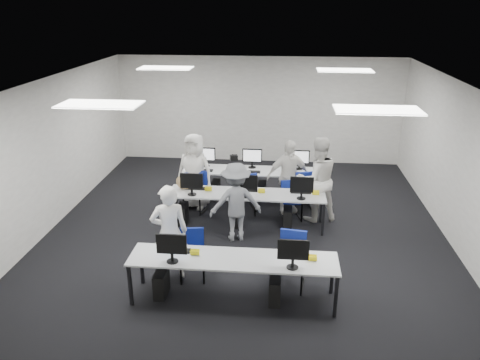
# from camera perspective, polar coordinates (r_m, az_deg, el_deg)

# --- Properties ---
(room) EXTENTS (9.00, 9.02, 3.00)m
(room) POSITION_cam_1_polar(r_m,az_deg,el_deg) (9.10, 0.75, 2.37)
(room) COLOR black
(room) RESTS_ON ground
(ceiling_panels) EXTENTS (5.20, 4.60, 0.02)m
(ceiling_panels) POSITION_cam_1_polar(r_m,az_deg,el_deg) (8.74, 0.80, 11.64)
(ceiling_panels) COLOR white
(ceiling_panels) RESTS_ON room
(desk_front) EXTENTS (3.20, 0.70, 0.73)m
(desk_front) POSITION_cam_1_polar(r_m,az_deg,el_deg) (7.26, -0.85, -9.87)
(desk_front) COLOR silver
(desk_front) RESTS_ON ground
(desk_mid) EXTENTS (3.20, 0.70, 0.73)m
(desk_mid) POSITION_cam_1_polar(r_m,az_deg,el_deg) (9.58, 0.82, -1.89)
(desk_mid) COLOR silver
(desk_mid) RESTS_ON ground
(desk_back) EXTENTS (3.20, 0.70, 0.73)m
(desk_back) POSITION_cam_1_polar(r_m,az_deg,el_deg) (10.88, 1.42, 0.96)
(desk_back) COLOR silver
(desk_back) RESTS_ON ground
(equipment_front) EXTENTS (2.51, 0.41, 1.19)m
(equipment_front) POSITION_cam_1_polar(r_m,az_deg,el_deg) (7.44, -2.35, -12.00)
(equipment_front) COLOR #0E40B8
(equipment_front) RESTS_ON desk_front
(equipment_mid) EXTENTS (2.91, 0.41, 1.19)m
(equipment_mid) POSITION_cam_1_polar(r_m,az_deg,el_deg) (9.71, -0.32, -3.65)
(equipment_mid) COLOR white
(equipment_mid) RESTS_ON desk_mid
(equipment_back) EXTENTS (2.91, 0.41, 1.19)m
(equipment_back) POSITION_cam_1_polar(r_m,az_deg,el_deg) (11.00, 2.40, -0.61)
(equipment_back) COLOR white
(equipment_back) RESTS_ON desk_back
(chair_0) EXTENTS (0.47, 0.51, 0.84)m
(chair_0) POSITION_cam_1_polar(r_m,az_deg,el_deg) (8.05, -5.79, -10.06)
(chair_0) COLOR navy
(chair_0) RESTS_ON ground
(chair_1) EXTENTS (0.52, 0.55, 0.93)m
(chair_1) POSITION_cam_1_polar(r_m,az_deg,el_deg) (7.83, 6.20, -10.84)
(chair_1) COLOR navy
(chair_1) RESTS_ON ground
(chair_2) EXTENTS (0.54, 0.57, 0.89)m
(chair_2) POSITION_cam_1_polar(r_m,az_deg,el_deg) (10.48, -5.37, -2.28)
(chair_2) COLOR navy
(chair_2) RESTS_ON ground
(chair_3) EXTENTS (0.45, 0.49, 0.84)m
(chair_3) POSITION_cam_1_polar(r_m,az_deg,el_deg) (10.35, 0.80, -2.57)
(chair_3) COLOR navy
(chair_3) RESTS_ON ground
(chair_4) EXTENTS (0.50, 0.53, 0.82)m
(chair_4) POSITION_cam_1_polar(r_m,az_deg,el_deg) (10.13, 6.22, -3.30)
(chair_4) COLOR navy
(chair_4) RESTS_ON ground
(chair_5) EXTENTS (0.50, 0.53, 0.88)m
(chair_5) POSITION_cam_1_polar(r_m,az_deg,el_deg) (10.72, -5.49, -1.76)
(chair_5) COLOR navy
(chair_5) RESTS_ON ground
(chair_6) EXTENTS (0.59, 0.61, 0.91)m
(chair_6) POSITION_cam_1_polar(r_m,az_deg,el_deg) (10.49, 0.59, -2.13)
(chair_6) COLOR navy
(chair_6) RESTS_ON ground
(chair_7) EXTENTS (0.60, 0.62, 0.96)m
(chair_7) POSITION_cam_1_polar(r_m,az_deg,el_deg) (10.59, 7.49, -2.00)
(chair_7) COLOR navy
(chair_7) RESTS_ON ground
(handbag) EXTENTS (0.42, 0.34, 0.30)m
(handbag) POSITION_cam_1_polar(r_m,az_deg,el_deg) (9.79, -6.84, -0.27)
(handbag) COLOR #A08552
(handbag) RESTS_ON desk_mid
(student_0) EXTENTS (0.70, 0.56, 1.68)m
(student_0) POSITION_cam_1_polar(r_m,az_deg,el_deg) (7.83, -8.60, -6.37)
(student_0) COLOR silver
(student_0) RESTS_ON ground
(student_1) EXTENTS (1.05, 0.92, 1.83)m
(student_1) POSITION_cam_1_polar(r_m,az_deg,el_deg) (9.92, 9.39, 0.10)
(student_1) COLOR silver
(student_1) RESTS_ON ground
(student_2) EXTENTS (0.94, 0.72, 1.71)m
(student_2) POSITION_cam_1_polar(r_m,az_deg,el_deg) (10.47, -5.53, 1.08)
(student_2) COLOR silver
(student_2) RESTS_ON ground
(student_3) EXTENTS (1.04, 0.67, 1.65)m
(student_3) POSITION_cam_1_polar(r_m,az_deg,el_deg) (10.24, 5.88, 0.40)
(student_3) COLOR silver
(student_3) RESTS_ON ground
(photographer) EXTENTS (1.14, 0.86, 1.58)m
(photographer) POSITION_cam_1_polar(r_m,az_deg,el_deg) (9.00, -0.52, -2.71)
(photographer) COLOR slate
(photographer) RESTS_ON ground
(dslr_camera) EXTENTS (0.19, 0.21, 0.10)m
(dslr_camera) POSITION_cam_1_polar(r_m,az_deg,el_deg) (8.86, -0.76, 2.74)
(dslr_camera) COLOR black
(dslr_camera) RESTS_ON photographer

